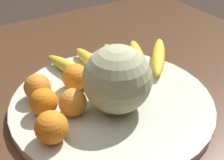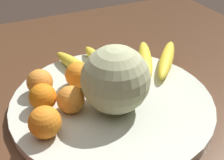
{
  "view_description": "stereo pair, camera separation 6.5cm",
  "coord_description": "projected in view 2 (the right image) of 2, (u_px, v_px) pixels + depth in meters",
  "views": [
    {
      "loc": [
        0.22,
        0.52,
        1.19
      ],
      "look_at": [
        -0.07,
        0.05,
        0.84
      ],
      "focal_mm": 50.0,
      "sensor_mm": 36.0,
      "label": 1
    },
    {
      "loc": [
        0.16,
        0.55,
        1.19
      ],
      "look_at": [
        -0.07,
        0.05,
        0.84
      ],
      "focal_mm": 50.0,
      "sensor_mm": 36.0,
      "label": 2
    }
  ],
  "objects": [
    {
      "name": "melon",
      "position": [
        115.0,
        80.0,
        0.62
      ],
      "size": [
        0.14,
        0.14,
        0.14
      ],
      "color": "#B2B789",
      "rests_on": "fruit_bowl"
    },
    {
      "name": "orange_front_right",
      "position": [
        78.0,
        75.0,
        0.71
      ],
      "size": [
        0.06,
        0.06,
        0.06
      ],
      "color": "orange",
      "rests_on": "fruit_bowl"
    },
    {
      "name": "fruit_bowl",
      "position": [
        112.0,
        102.0,
        0.69
      ],
      "size": [
        0.44,
        0.44,
        0.02
      ],
      "color": "beige",
      "rests_on": "kitchen_table"
    },
    {
      "name": "orange_front_left",
      "position": [
        45.0,
        122.0,
        0.57
      ],
      "size": [
        0.06,
        0.06,
        0.06
      ],
      "color": "orange",
      "rests_on": "fruit_bowl"
    },
    {
      "name": "orange_back_left",
      "position": [
        40.0,
        82.0,
        0.68
      ],
      "size": [
        0.06,
        0.06,
        0.06
      ],
      "color": "orange",
      "rests_on": "fruit_bowl"
    },
    {
      "name": "banana_bunch",
      "position": [
        123.0,
        63.0,
        0.78
      ],
      "size": [
        0.34,
        0.24,
        0.03
      ],
      "rotation": [
        0.0,
        0.0,
        4.49
      ],
      "color": "#473819",
      "rests_on": "fruit_bowl"
    },
    {
      "name": "orange_back_right",
      "position": [
        43.0,
        97.0,
        0.64
      ],
      "size": [
        0.06,
        0.06,
        0.06
      ],
      "color": "orange",
      "rests_on": "fruit_bowl"
    },
    {
      "name": "orange_mid_center",
      "position": [
        71.0,
        100.0,
        0.63
      ],
      "size": [
        0.06,
        0.06,
        0.06
      ],
      "color": "orange",
      "rests_on": "fruit_bowl"
    },
    {
      "name": "kitchen_table",
      "position": [
        76.0,
        133.0,
        0.76
      ],
      "size": [
        1.36,
        1.06,
        0.77
      ],
      "color": "#4C301E",
      "rests_on": "ground_plane"
    }
  ]
}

